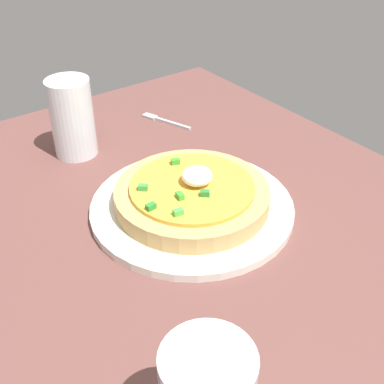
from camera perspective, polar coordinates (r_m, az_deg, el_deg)
name	(u,v)px	position (r cm, az deg, el deg)	size (l,w,h in cm)	color
dining_table	(200,238)	(67.70, 0.93, -5.27)	(96.78, 73.25, 2.39)	brown
plate	(192,207)	(70.16, 0.00, -1.74)	(28.67, 28.67, 1.20)	silver
pizza	(192,194)	(68.88, 0.01, -0.28)	(21.64, 21.64, 5.53)	tan
cup_far	(73,121)	(83.55, -13.58, 7.94)	(7.04, 7.04, 12.97)	silver
fork	(162,120)	(94.30, -3.44, 8.24)	(10.32, 4.58, 0.50)	#B7B7BC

